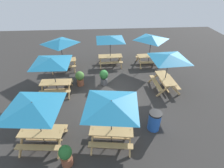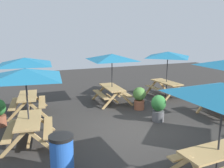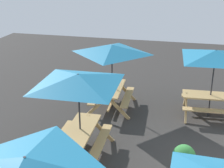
{
  "view_description": "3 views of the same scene",
  "coord_description": "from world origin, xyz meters",
  "px_view_note": "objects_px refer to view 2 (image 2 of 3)",
  "views": [
    {
      "loc": [
        -0.64,
        -8.58,
        6.33
      ],
      "look_at": [
        -0.04,
        -0.39,
        0.9
      ],
      "focal_mm": 28.0,
      "sensor_mm": 36.0,
      "label": 1
    },
    {
      "loc": [
        7.2,
        -3.84,
        3.42
      ],
      "look_at": [
        -3.32,
        0.28,
        0.9
      ],
      "focal_mm": 40.0,
      "sensor_mm": 36.0,
      "label": 2
    },
    {
      "loc": [
        -6.68,
        1.19,
        4.87
      ],
      "look_at": [
        3.13,
        3.59,
        0.9
      ],
      "focal_mm": 50.0,
      "sensor_mm": 36.0,
      "label": 3
    }
  ],
  "objects_px": {
    "picnic_table_3": "(168,58)",
    "potted_plant_0": "(158,107)",
    "picnic_table_5": "(25,65)",
    "picnic_table_6": "(26,79)",
    "picnic_table_1": "(224,97)",
    "trash_bin_blue": "(62,155)",
    "potted_plant_2": "(139,97)",
    "picnic_table_0": "(112,61)"
  },
  "relations": [
    {
      "from": "picnic_table_1",
      "to": "picnic_table_6",
      "type": "bearing_deg",
      "value": 133.7
    },
    {
      "from": "picnic_table_6",
      "to": "picnic_table_1",
      "type": "bearing_deg",
      "value": 54.68
    },
    {
      "from": "potted_plant_2",
      "to": "trash_bin_blue",
      "type": "bearing_deg",
      "value": -47.14
    },
    {
      "from": "picnic_table_5",
      "to": "potted_plant_0",
      "type": "relative_size",
      "value": 2.78
    },
    {
      "from": "picnic_table_0",
      "to": "picnic_table_6",
      "type": "xyz_separation_m",
      "value": [
        3.02,
        -3.87,
        0.0
      ]
    },
    {
      "from": "trash_bin_blue",
      "to": "picnic_table_0",
      "type": "bearing_deg",
      "value": 147.15
    },
    {
      "from": "picnic_table_5",
      "to": "potted_plant_2",
      "type": "height_order",
      "value": "picnic_table_5"
    },
    {
      "from": "picnic_table_0",
      "to": "trash_bin_blue",
      "type": "relative_size",
      "value": 2.89
    },
    {
      "from": "picnic_table_5",
      "to": "potted_plant_2",
      "type": "relative_size",
      "value": 2.89
    },
    {
      "from": "picnic_table_1",
      "to": "picnic_table_6",
      "type": "xyz_separation_m",
      "value": [
        -3.58,
        -3.86,
        0.0
      ]
    },
    {
      "from": "picnic_table_0",
      "to": "picnic_table_1",
      "type": "xyz_separation_m",
      "value": [
        6.6,
        -0.01,
        0.0
      ]
    },
    {
      "from": "picnic_table_5",
      "to": "picnic_table_6",
      "type": "height_order",
      "value": "same"
    },
    {
      "from": "potted_plant_0",
      "to": "picnic_table_0",
      "type": "bearing_deg",
      "value": -165.39
    },
    {
      "from": "picnic_table_1",
      "to": "picnic_table_5",
      "type": "relative_size",
      "value": 1.0
    },
    {
      "from": "trash_bin_blue",
      "to": "potted_plant_2",
      "type": "height_order",
      "value": "trash_bin_blue"
    },
    {
      "from": "picnic_table_0",
      "to": "picnic_table_3",
      "type": "height_order",
      "value": "same"
    },
    {
      "from": "potted_plant_0",
      "to": "potted_plant_2",
      "type": "distance_m",
      "value": 1.53
    },
    {
      "from": "picnic_table_3",
      "to": "potted_plant_2",
      "type": "relative_size",
      "value": 2.4
    },
    {
      "from": "picnic_table_6",
      "to": "potted_plant_2",
      "type": "distance_m",
      "value": 5.12
    },
    {
      "from": "picnic_table_0",
      "to": "picnic_table_6",
      "type": "bearing_deg",
      "value": -50.78
    },
    {
      "from": "picnic_table_0",
      "to": "picnic_table_3",
      "type": "distance_m",
      "value": 3.0
    },
    {
      "from": "picnic_table_5",
      "to": "potted_plant_2",
      "type": "xyz_separation_m",
      "value": [
        1.2,
        4.49,
        -1.45
      ]
    },
    {
      "from": "potted_plant_2",
      "to": "picnic_table_0",
      "type": "bearing_deg",
      "value": -150.99
    },
    {
      "from": "potted_plant_2",
      "to": "picnic_table_3",
      "type": "bearing_deg",
      "value": 121.31
    },
    {
      "from": "picnic_table_1",
      "to": "trash_bin_blue",
      "type": "distance_m",
      "value": 3.89
    },
    {
      "from": "picnic_table_0",
      "to": "picnic_table_5",
      "type": "height_order",
      "value": "same"
    },
    {
      "from": "picnic_table_1",
      "to": "picnic_table_3",
      "type": "distance_m",
      "value": 7.29
    },
    {
      "from": "picnic_table_5",
      "to": "picnic_table_6",
      "type": "relative_size",
      "value": 1.0
    },
    {
      "from": "picnic_table_5",
      "to": "picnic_table_6",
      "type": "distance_m",
      "value": 2.89
    },
    {
      "from": "picnic_table_3",
      "to": "picnic_table_5",
      "type": "height_order",
      "value": "same"
    },
    {
      "from": "picnic_table_1",
      "to": "trash_bin_blue",
      "type": "relative_size",
      "value": 2.88
    },
    {
      "from": "picnic_table_1",
      "to": "picnic_table_0",
      "type": "bearing_deg",
      "value": 86.44
    },
    {
      "from": "picnic_table_1",
      "to": "potted_plant_0",
      "type": "distance_m",
      "value": 4.07
    },
    {
      "from": "picnic_table_6",
      "to": "potted_plant_0",
      "type": "xyz_separation_m",
      "value": [
        -0.16,
        4.62,
        -1.43
      ]
    },
    {
      "from": "picnic_table_3",
      "to": "potted_plant_0",
      "type": "distance_m",
      "value": 3.95
    },
    {
      "from": "picnic_table_5",
      "to": "trash_bin_blue",
      "type": "xyz_separation_m",
      "value": [
        4.91,
        0.49,
        -1.49
      ]
    },
    {
      "from": "picnic_table_1",
      "to": "trash_bin_blue",
      "type": "xyz_separation_m",
      "value": [
        -1.55,
        -3.24,
        -1.49
      ]
    },
    {
      "from": "picnic_table_0",
      "to": "picnic_table_6",
      "type": "height_order",
      "value": "same"
    },
    {
      "from": "picnic_table_0",
      "to": "picnic_table_3",
      "type": "relative_size",
      "value": 1.21
    },
    {
      "from": "picnic_table_1",
      "to": "potted_plant_0",
      "type": "bearing_deg",
      "value": 75.06
    },
    {
      "from": "picnic_table_0",
      "to": "picnic_table_6",
      "type": "distance_m",
      "value": 4.91
    },
    {
      "from": "picnic_table_1",
      "to": "picnic_table_5",
      "type": "height_order",
      "value": "same"
    }
  ]
}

